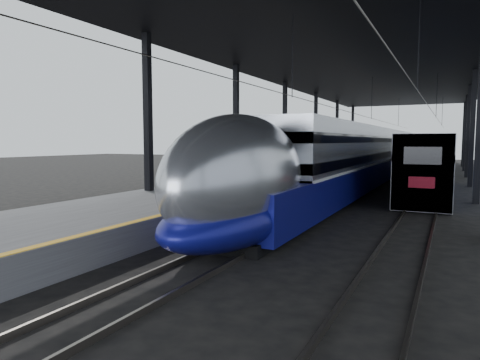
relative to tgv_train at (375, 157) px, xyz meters
The scene contains 7 objects.
ground 27.68m from the tgv_train, 94.16° to the right, with size 160.00×160.00×0.00m, color black.
platform 9.46m from the tgv_train, 126.18° to the right, with size 6.00×80.00×1.00m, color #4C4C4F.
yellow_strip 8.07m from the tgv_train, 109.75° to the right, with size 0.30×80.00×0.01m, color orange.
rails 8.19m from the tgv_train, 71.61° to the right, with size 6.52×80.00×0.16m.
canopy 10.25m from the tgv_train, 90.76° to the right, with size 18.00×75.00×9.47m.
tgv_train is the anchor object (origin of this frame).
second_train 10.81m from the tgv_train, 62.45° to the left, with size 2.86×56.05×3.94m.
Camera 1 is at (8.30, -12.71, 3.56)m, focal length 32.00 mm.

